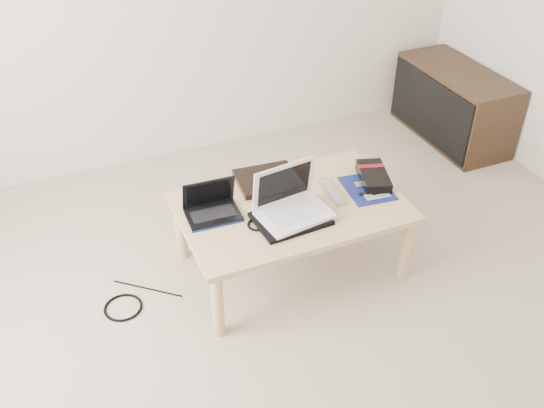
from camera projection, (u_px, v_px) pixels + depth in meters
name	position (u px, v px, depth m)	size (l,w,h in m)	color
ground	(316.00, 358.00, 2.72)	(4.00, 4.00, 0.00)	#BFAF9B
coffee_table	(291.00, 213.00, 3.02)	(1.10, 0.70, 0.40)	#DFB886
media_cabinet	(453.00, 104.00, 4.22)	(0.41, 0.90, 0.50)	#3B2918
book	(267.00, 179.00, 3.15)	(0.33, 0.28, 0.03)	black
netbook	(212.00, 208.00, 2.90)	(0.26, 0.20, 0.18)	black
tablet	(278.00, 202.00, 3.00)	(0.29, 0.25, 0.01)	black
remote	(331.00, 192.00, 3.06)	(0.07, 0.24, 0.02)	#ADADB1
neoprene_sleeve	(291.00, 219.00, 2.88)	(0.34, 0.25, 0.02)	black
white_laptop	(291.00, 204.00, 2.88)	(0.36, 0.28, 0.24)	white
motherboard	(368.00, 188.00, 3.10)	(0.25, 0.30, 0.01)	navy
gpu_box	(373.00, 177.00, 3.14)	(0.21, 0.30, 0.06)	black
cable_coil	(258.00, 224.00, 2.85)	(0.10, 0.10, 0.01)	black
floor_cable_coil	(123.00, 307.00, 2.96)	(0.19, 0.19, 0.01)	black
floor_cable_trail	(147.00, 289.00, 3.08)	(0.01, 0.01, 0.38)	black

